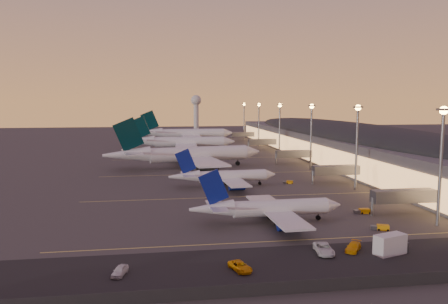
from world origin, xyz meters
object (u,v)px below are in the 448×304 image
(baggage_tug_c, at_px, (288,182))
(service_van_a, at_px, (120,271))
(airliner_narrow_north, at_px, (223,177))
(airliner_wide_far, at_px, (185,134))
(airliner_wide_mid, at_px, (180,142))
(baggage_tug_b, at_px, (363,211))
(radar_tower, at_px, (196,107))
(service_van_d, at_px, (353,247))
(catering_truck_a, at_px, (391,245))
(baggage_tug_a, at_px, (381,228))
(baggage_tug_d, at_px, (315,205))
(service_van_c, at_px, (324,249))
(service_van_b, at_px, (240,266))
(airliner_wide_near, at_px, (186,155))
(airliner_narrow_south, at_px, (267,208))

(baggage_tug_c, bearing_deg, service_van_a, -109.25)
(airliner_narrow_north, height_order, airliner_wide_far, airliner_wide_far)
(airliner_wide_far, height_order, baggage_tug_c, airliner_wide_far)
(airliner_wide_mid, xyz_separation_m, baggage_tug_b, (36.95, -139.67, -4.45))
(radar_tower, relative_size, service_van_d, 6.41)
(baggage_tug_b, bearing_deg, airliner_narrow_north, 129.98)
(service_van_d, bearing_deg, catering_truck_a, 16.06)
(airliner_wide_far, bearing_deg, baggage_tug_c, -79.96)
(baggage_tug_a, distance_m, catering_truck_a, 14.89)
(radar_tower, distance_m, baggage_tug_c, 248.80)
(radar_tower, distance_m, service_van_a, 320.64)
(airliner_narrow_north, relative_size, radar_tower, 1.07)
(baggage_tug_b, height_order, baggage_tug_d, baggage_tug_b)
(baggage_tug_b, relative_size, service_van_c, 0.63)
(airliner_wide_far, bearing_deg, service_van_b, -90.19)
(airliner_narrow_north, height_order, baggage_tug_d, airliner_narrow_north)
(service_van_a, height_order, service_van_d, service_van_d)
(service_van_d, bearing_deg, service_van_c, -137.77)
(airliner_wide_far, relative_size, baggage_tug_b, 16.99)
(catering_truck_a, xyz_separation_m, service_van_d, (-5.98, 2.45, -0.93))
(airliner_narrow_north, xyz_separation_m, baggage_tug_d, (18.97, -30.69, -2.69))
(airliner_wide_near, height_order, catering_truck_a, airliner_wide_near)
(airliner_wide_far, distance_m, baggage_tug_d, 189.28)
(airliner_wide_far, bearing_deg, service_van_a, -94.97)
(airliner_wide_far, xyz_separation_m, service_van_d, (16.72, -220.33, -4.72))
(airliner_narrow_north, distance_m, airliner_wide_far, 157.33)
(radar_tower, xyz_separation_m, catering_truck_a, (6.78, -314.87, -20.21))
(airliner_wide_near, bearing_deg, catering_truck_a, -84.14)
(airliner_wide_near, bearing_deg, service_van_c, -89.96)
(service_van_b, bearing_deg, service_van_d, -3.70)
(service_van_a, bearing_deg, airliner_wide_far, 99.63)
(baggage_tug_a, distance_m, service_van_b, 37.63)
(airliner_wide_mid, relative_size, baggage_tug_d, 15.42)
(catering_truck_a, distance_m, service_van_d, 6.53)
(airliner_wide_mid, xyz_separation_m, radar_tower, (22.11, 147.93, 16.90))
(airliner_narrow_north, height_order, airliner_wide_near, airliner_wide_near)
(baggage_tug_c, bearing_deg, airliner_wide_mid, 122.62)
(radar_tower, bearing_deg, service_van_d, -89.85)
(baggage_tug_c, bearing_deg, airliner_wide_near, 143.80)
(baggage_tug_d, distance_m, service_van_b, 46.74)
(airliner_wide_near, bearing_deg, baggage_tug_d, -78.13)
(baggage_tug_c, relative_size, service_van_a, 0.80)
(airliner_wide_near, height_order, airliner_wide_mid, airliner_wide_near)
(baggage_tug_b, height_order, baggage_tug_c, baggage_tug_b)
(airliner_narrow_north, relative_size, baggage_tug_a, 8.81)
(airliner_wide_mid, xyz_separation_m, catering_truck_a, (28.89, -166.94, -3.30))
(airliner_narrow_north, xyz_separation_m, service_van_d, (14.20, -63.03, -2.47))
(airliner_wide_near, distance_m, service_van_d, 107.03)
(airliner_narrow_south, distance_m, catering_truck_a, 28.36)
(airliner_wide_far, height_order, service_van_d, airliner_wide_far)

